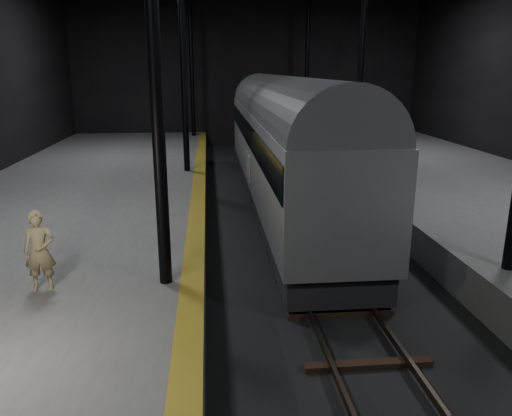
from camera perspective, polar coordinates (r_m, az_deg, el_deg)
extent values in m
plane|color=black|center=(15.11, 5.73, -5.12)|extent=(44.00, 44.00, 0.00)
cube|color=#51514F|center=(15.40, -22.84, -3.95)|extent=(9.00, 43.80, 1.00)
cube|color=olive|center=(14.52, -6.85, -1.84)|extent=(0.50, 43.80, 0.01)
cube|color=#3F3328|center=(14.94, 3.03, -4.63)|extent=(0.08, 43.00, 0.14)
cube|color=#3F3328|center=(15.21, 8.42, -4.40)|extent=(0.08, 43.00, 0.14)
cube|color=black|center=(15.09, 5.74, -4.91)|extent=(2.40, 42.00, 0.12)
cylinder|color=black|center=(9.92, -11.69, 19.18)|extent=(0.26, 0.26, 10.00)
cylinder|color=black|center=(21.89, -8.36, 17.21)|extent=(0.26, 0.26, 10.00)
cylinder|color=black|center=(22.85, 11.95, 16.97)|extent=(0.26, 0.26, 10.00)
cylinder|color=black|center=(33.87, -7.40, 16.62)|extent=(0.26, 0.26, 10.00)
cylinder|color=black|center=(34.50, 5.87, 16.65)|extent=(0.26, 0.26, 10.00)
cube|color=#9FA2A7|center=(19.28, 3.08, 6.77)|extent=(2.70, 18.62, 2.79)
cube|color=black|center=(19.62, 3.01, 1.71)|extent=(2.47, 18.25, 0.79)
cube|color=black|center=(19.19, 3.11, 8.69)|extent=(2.76, 18.35, 0.84)
cylinder|color=slate|center=(19.12, 3.14, 10.91)|extent=(2.65, 18.44, 2.65)
cube|color=black|center=(13.61, 7.00, -6.29)|extent=(1.68, 2.05, 0.33)
cube|color=black|center=(26.01, 0.90, 4.41)|extent=(1.68, 2.05, 0.33)
cube|color=silver|center=(18.31, -0.81, 4.54)|extent=(0.04, 0.70, 0.98)
cube|color=silver|center=(19.40, -1.08, 5.17)|extent=(0.04, 0.70, 0.98)
cylinder|color=red|center=(18.52, -0.91, 3.93)|extent=(0.03, 0.24, 0.24)
cylinder|color=red|center=(19.61, -1.17, 4.59)|extent=(0.03, 0.24, 0.24)
imported|color=#95865B|center=(10.87, -23.48, -4.54)|extent=(0.64, 0.45, 1.66)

